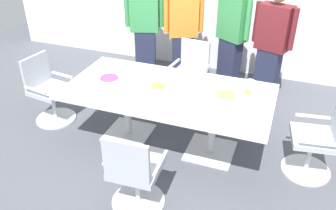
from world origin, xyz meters
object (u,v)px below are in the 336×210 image
(conference_table, at_px, (168,100))
(person_standing_1, at_px, (183,31))
(office_chair_3, at_px, (135,175))
(snack_bowl_cookies, at_px, (225,97))
(snack_bowl_chips_yellow, at_px, (158,87))
(person_standing_3, at_px, (271,45))
(office_chair_2, at_px, (49,93))
(office_chair_0, at_px, (318,142))
(donut_platter, at_px, (249,88))
(person_standing_0, at_px, (145,26))
(napkin_pile, at_px, (196,76))
(office_chair_1, at_px, (190,76))
(snack_bowl_candy_mix, at_px, (109,80))
(person_standing_2, at_px, (232,34))

(conference_table, height_order, person_standing_1, person_standing_1)
(office_chair_3, relative_size, snack_bowl_cookies, 3.78)
(snack_bowl_chips_yellow, bearing_deg, person_standing_3, 55.86)
(office_chair_2, bearing_deg, snack_bowl_chips_yellow, 97.27)
(office_chair_0, distance_m, donut_platter, 0.95)
(person_standing_0, bearing_deg, conference_table, 103.50)
(snack_bowl_chips_yellow, bearing_deg, napkin_pile, 52.92)
(office_chair_2, height_order, donut_platter, office_chair_2)
(snack_bowl_cookies, relative_size, snack_bowl_chips_yellow, 1.26)
(office_chair_0, relative_size, donut_platter, 2.27)
(office_chair_3, xyz_separation_m, snack_bowl_chips_yellow, (-0.18, 1.05, 0.39))
(office_chair_1, bearing_deg, conference_table, 99.58)
(office_chair_3, distance_m, snack_bowl_chips_yellow, 1.14)
(conference_table, relative_size, donut_platter, 5.98)
(snack_bowl_candy_mix, distance_m, snack_bowl_chips_yellow, 0.60)
(office_chair_2, relative_size, person_standing_2, 0.52)
(person_standing_2, bearing_deg, office_chair_0, 158.47)
(conference_table, relative_size, snack_bowl_chips_yellow, 12.52)
(office_chair_1, height_order, office_chair_2, same)
(person_standing_0, height_order, snack_bowl_chips_yellow, person_standing_0)
(person_standing_0, relative_size, napkin_pile, 10.81)
(office_chair_0, height_order, person_standing_3, person_standing_3)
(conference_table, bearing_deg, office_chair_3, -86.46)
(office_chair_2, bearing_deg, donut_platter, 106.48)
(person_standing_1, bearing_deg, napkin_pile, 91.80)
(office_chair_0, distance_m, office_chair_3, 2.00)
(snack_bowl_candy_mix, bearing_deg, person_standing_0, 99.09)
(person_standing_0, distance_m, donut_platter, 2.22)
(person_standing_1, height_order, snack_bowl_candy_mix, person_standing_1)
(office_chair_0, xyz_separation_m, snack_bowl_candy_mix, (-2.41, -0.15, 0.40))
(napkin_pile, bearing_deg, snack_bowl_candy_mix, -152.34)
(office_chair_1, distance_m, snack_bowl_chips_yellow, 1.22)
(office_chair_2, height_order, person_standing_1, person_standing_1)
(napkin_pile, bearing_deg, person_standing_2, 82.86)
(office_chair_0, distance_m, person_standing_2, 2.16)
(office_chair_1, xyz_separation_m, office_chair_3, (0.13, -2.21, 0.00))
(person_standing_3, relative_size, snack_bowl_chips_yellow, 8.78)
(office_chair_3, xyz_separation_m, donut_platter, (0.81, 1.46, 0.36))
(napkin_pile, bearing_deg, person_standing_3, 57.02)
(snack_bowl_cookies, bearing_deg, napkin_pile, 138.65)
(person_standing_0, xyz_separation_m, donut_platter, (1.85, -1.22, -0.15))
(conference_table, bearing_deg, napkin_pile, 60.08)
(snack_bowl_cookies, bearing_deg, office_chair_1, 123.45)
(office_chair_0, bearing_deg, office_chair_3, 116.66)
(snack_bowl_chips_yellow, bearing_deg, donut_platter, 22.60)
(office_chair_0, relative_size, snack_bowl_candy_mix, 3.68)
(person_standing_3, bearing_deg, conference_table, 76.79)
(conference_table, relative_size, office_chair_0, 2.64)
(conference_table, bearing_deg, office_chair_1, 93.09)
(office_chair_3, xyz_separation_m, person_standing_1, (-0.43, 2.76, 0.47))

